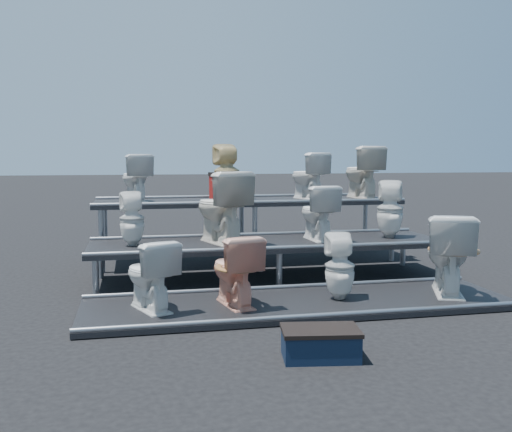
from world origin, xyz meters
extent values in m
plane|color=black|center=(0.00, 0.00, 0.00)|extent=(80.00, 80.00, 0.00)
cube|color=black|center=(0.00, -1.30, 0.03)|extent=(4.20, 1.20, 0.06)
cube|color=black|center=(0.00, 0.00, 0.23)|extent=(4.20, 1.20, 0.46)
cube|color=black|center=(0.00, 1.30, 0.43)|extent=(4.20, 1.20, 0.86)
imported|color=silver|center=(-1.45, -1.30, 0.39)|extent=(0.58, 0.73, 0.66)
imported|color=#E59E84|center=(-0.65, -1.30, 0.40)|extent=(0.50, 0.73, 0.68)
imported|color=silver|center=(0.40, -1.30, 0.39)|extent=(0.35, 0.35, 0.66)
imported|color=silver|center=(1.58, -1.30, 0.48)|extent=(0.75, 0.93, 0.83)
imported|color=silver|center=(-1.60, 0.00, 0.77)|extent=(0.30, 0.30, 0.61)
imported|color=beige|center=(-0.58, 0.00, 0.88)|extent=(0.70, 0.93, 0.84)
imported|color=silver|center=(0.60, 0.00, 0.79)|extent=(0.40, 0.67, 0.67)
imported|color=silver|center=(1.55, 0.00, 0.82)|extent=(0.43, 0.43, 0.71)
imported|color=silver|center=(-1.54, 1.30, 1.18)|extent=(0.50, 0.69, 0.64)
imported|color=tan|center=(-0.30, 1.30, 1.25)|extent=(0.38, 0.38, 0.79)
imported|color=silver|center=(0.88, 1.30, 1.19)|extent=(0.54, 0.73, 0.66)
imported|color=beige|center=(1.71, 1.30, 1.24)|extent=(0.47, 0.77, 0.75)
cube|color=maroon|center=(-0.25, 1.26, 1.03)|extent=(0.58, 0.53, 0.34)
cube|color=black|center=(-0.27, -2.70, 0.10)|extent=(0.59, 0.41, 0.20)
camera|label=1|loc=(-1.58, -6.54, 1.47)|focal=40.00mm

